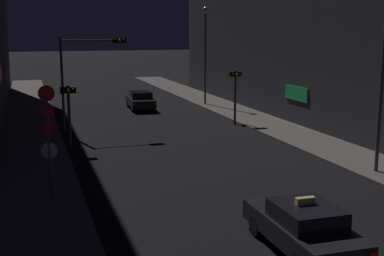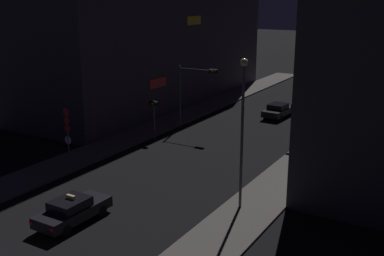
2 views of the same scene
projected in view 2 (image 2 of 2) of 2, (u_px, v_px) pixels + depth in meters
name	position (u px, v px, depth m)	size (l,w,h in m)	color
sidewalk_left	(179.00, 118.00, 48.00)	(3.30, 62.90, 0.15)	#5B5651
sidewalk_right	(327.00, 140.00, 40.75)	(3.30, 62.90, 0.15)	#5B5651
building_facade_left	(153.00, 12.00, 53.41)	(10.66, 34.74, 20.19)	#3D3842
taxi	(72.00, 210.00, 25.99)	(1.87, 4.47, 1.62)	black
far_car	(278.00, 110.00, 48.28)	(2.05, 4.55, 1.42)	black
traffic_light_overhead	(193.00, 85.00, 42.92)	(3.92, 0.42, 5.81)	#47474C
traffic_light_left_kerb	(154.00, 111.00, 40.59)	(0.80, 0.42, 3.37)	#47474C
traffic_light_right_kerb	(295.00, 116.00, 38.52)	(0.80, 0.42, 3.59)	#47474C
sign_pole_left	(67.00, 132.00, 34.07)	(0.59, 0.10, 4.15)	#47474C
street_lamp_near_block	(242.00, 119.00, 26.36)	(0.43, 0.43, 8.57)	#47474C
street_lamp_far_block	(339.00, 68.00, 44.61)	(0.50, 0.50, 7.85)	#47474C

